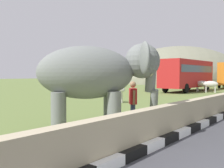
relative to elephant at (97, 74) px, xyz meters
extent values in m
cube|color=white|center=(-2.38, -2.38, -1.80)|extent=(0.90, 0.20, 0.24)
cube|color=black|center=(-1.48, -2.38, -1.80)|extent=(0.90, 0.20, 0.24)
cube|color=white|center=(-0.58, -2.38, -1.80)|extent=(0.90, 0.20, 0.24)
cube|color=black|center=(0.32, -2.38, -1.80)|extent=(0.90, 0.20, 0.24)
cube|color=white|center=(1.22, -2.38, -1.80)|extent=(0.90, 0.20, 0.24)
cube|color=black|center=(2.12, -2.38, -1.80)|extent=(0.90, 0.20, 0.24)
cube|color=white|center=(3.02, -2.38, -1.80)|extent=(0.90, 0.20, 0.24)
cube|color=black|center=(3.92, -2.38, -1.80)|extent=(0.90, 0.20, 0.24)
cube|color=white|center=(4.82, -2.38, -1.80)|extent=(0.90, 0.20, 0.24)
cube|color=black|center=(5.72, -2.38, -1.80)|extent=(0.90, 0.20, 0.24)
cube|color=tan|center=(0.42, -2.08, -1.42)|extent=(28.00, 0.36, 1.00)
cylinder|color=slate|center=(0.66, 0.00, -1.23)|extent=(0.44, 0.44, 1.38)
cylinder|color=slate|center=(0.05, -0.66, -1.23)|extent=(0.44, 0.44, 1.38)
cylinder|color=slate|center=(-0.58, 1.16, -1.23)|extent=(0.44, 0.44, 1.38)
cylinder|color=slate|center=(-1.19, 0.50, -1.23)|extent=(0.44, 0.44, 1.38)
ellipsoid|color=slate|center=(-0.27, 0.25, 0.05)|extent=(3.36, 3.29, 1.70)
sphere|color=slate|center=(1.10, -1.03, 0.43)|extent=(1.16, 1.16, 1.16)
ellipsoid|color=#D84C8C|center=(1.31, -1.23, 0.58)|extent=(0.70, 0.71, 0.44)
ellipsoid|color=slate|center=(1.53, -0.36, 0.48)|extent=(0.79, 0.82, 1.00)
ellipsoid|color=slate|center=(0.46, -1.50, 0.48)|extent=(0.79, 0.82, 1.00)
cylinder|color=slate|center=(1.31, -1.23, -0.12)|extent=(0.60, 0.61, 1.00)
cylinder|color=slate|center=(1.39, -1.31, -0.92)|extent=(0.44, 0.45, 0.83)
cone|color=beige|center=(1.46, -0.98, -0.02)|extent=(0.49, 0.51, 0.22)
cone|color=beige|center=(1.08, -1.39, -0.02)|extent=(0.49, 0.51, 0.22)
cylinder|color=navy|center=(1.79, -0.19, -1.51)|extent=(0.15, 0.15, 0.82)
cylinder|color=navy|center=(1.64, -0.32, -1.51)|extent=(0.15, 0.15, 0.82)
cube|color=red|center=(1.71, -0.25, -0.81)|extent=(0.46, 0.45, 0.58)
cylinder|color=#9E7251|center=(1.90, -0.08, -0.84)|extent=(0.14, 0.14, 0.52)
cylinder|color=#9E7251|center=(1.52, -0.43, -0.84)|extent=(0.16, 0.16, 0.53)
sphere|color=#9E7251|center=(1.71, -0.25, -0.38)|extent=(0.23, 0.23, 0.23)
cube|color=#B21E1E|center=(22.43, 6.07, 0.08)|extent=(9.66, 2.66, 3.00)
cube|color=#3F5160|center=(22.43, 6.07, 0.62)|extent=(8.89, 2.68, 0.76)
cylinder|color=black|center=(25.52, 7.17, -1.42)|extent=(1.00, 0.32, 1.00)
cylinder|color=black|center=(25.48, 4.87, -1.42)|extent=(1.00, 0.32, 1.00)
cylinder|color=black|center=(19.37, 7.27, -1.42)|extent=(1.00, 0.32, 1.00)
cylinder|color=black|center=(19.33, 4.97, -1.42)|extent=(1.00, 0.32, 1.00)
cylinder|color=black|center=(37.29, 6.11, -1.42)|extent=(1.04, 0.47, 1.00)
cylinder|color=black|center=(31.14, 5.05, -1.42)|extent=(1.04, 0.47, 1.00)
cylinder|color=beige|center=(7.49, 5.64, -1.60)|extent=(0.12, 0.12, 0.65)
cylinder|color=beige|center=(7.84, 5.71, -1.60)|extent=(0.12, 0.12, 0.65)
cylinder|color=beige|center=(7.67, 4.76, -1.60)|extent=(0.12, 0.12, 0.65)
cylinder|color=beige|center=(8.02, 4.83, -1.60)|extent=(0.12, 0.12, 0.65)
ellipsoid|color=beige|center=(7.76, 5.24, -1.03)|extent=(0.89, 1.59, 0.66)
ellipsoid|color=beige|center=(7.57, 6.15, -0.93)|extent=(0.33, 0.44, 0.32)
cylinder|color=beige|center=(21.61, 3.67, -1.60)|extent=(0.12, 0.12, 0.65)
cylinder|color=beige|center=(21.95, 3.79, -1.60)|extent=(0.12, 0.12, 0.65)
cylinder|color=beige|center=(21.92, 2.82, -1.60)|extent=(0.12, 0.12, 0.65)
cylinder|color=beige|center=(22.25, 2.94, -1.60)|extent=(0.12, 0.12, 0.65)
ellipsoid|color=beige|center=(21.93, 3.31, -1.03)|extent=(1.08, 1.61, 0.66)
ellipsoid|color=beige|center=(21.62, 4.18, -0.93)|extent=(0.38, 0.46, 0.32)
cylinder|color=beige|center=(22.33, 4.92, -1.60)|extent=(0.12, 0.12, 0.65)
cylinder|color=beige|center=(22.69, 4.94, -1.60)|extent=(0.12, 0.12, 0.65)
cylinder|color=beige|center=(22.39, 4.02, -1.60)|extent=(0.12, 0.12, 0.65)
cylinder|color=beige|center=(22.75, 4.04, -1.60)|extent=(0.12, 0.12, 0.65)
ellipsoid|color=beige|center=(22.54, 4.48, -1.03)|extent=(0.70, 1.54, 0.66)
ellipsoid|color=beige|center=(22.48, 5.41, -0.93)|extent=(0.29, 0.42, 0.32)
ellipsoid|color=gray|center=(53.42, 20.30, -1.92)|extent=(36.26, 29.01, 17.14)
camera|label=1|loc=(-6.38, -5.61, -0.02)|focal=42.21mm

